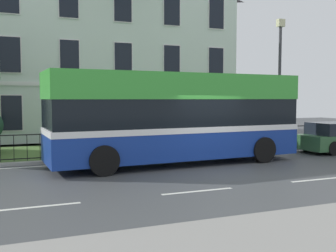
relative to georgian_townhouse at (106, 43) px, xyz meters
The scene contains 5 objects.
ground_plane 14.50m from the georgian_townhouse, 86.99° to the right, with size 60.00×56.00×0.18m.
georgian_townhouse is the anchor object (origin of this frame).
iron_verge_railing 11.08m from the georgian_townhouse, 90.00° to the right, with size 17.69×0.04×0.97m.
single_decker_bus 12.44m from the georgian_townhouse, 90.48° to the right, with size 9.42×2.96×3.27m.
street_lamp_post 11.41m from the georgian_townhouse, 54.92° to the right, with size 0.36×0.24×6.07m.
Camera 1 is at (-6.45, -10.83, 2.40)m, focal length 42.18 mm.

